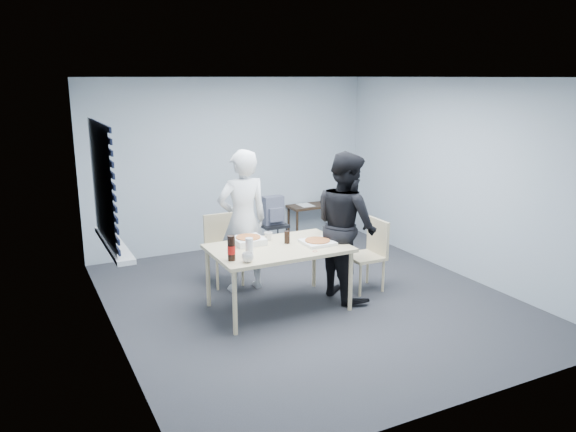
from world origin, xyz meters
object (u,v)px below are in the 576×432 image
chair_far (222,244)px  person_white (243,221)px  dining_table (278,252)px  backpack (273,211)px  stool (273,231)px  person_black (346,225)px  soda_bottle (231,249)px  mug_b (268,236)px  chair_right (371,250)px  mug_a (248,257)px  side_table (314,209)px

chair_far → person_white: bearing=-69.4°
dining_table → backpack: backpack is taller
dining_table → stool: dining_table is taller
person_black → stool: bearing=4.7°
soda_bottle → mug_b: bearing=38.0°
dining_table → chair_far: 1.15m
mug_b → soda_bottle: 0.84m
chair_far → person_black: person_black is taller
mug_b → soda_bottle: size_ratio=0.37×
dining_table → mug_b: mug_b is taller
person_black → soda_bottle: bearing=97.8°
dining_table → soda_bottle: bearing=-161.2°
person_white → stool: bearing=-131.5°
person_white → mug_b: size_ratio=17.70×
person_white → backpack: 1.33m
dining_table → person_white: person_white is taller
chair_right → soda_bottle: 1.99m
mug_b → person_black: bearing=-19.0°
person_black → mug_a: (-1.41, -0.33, -0.09)m
stool → mug_a: 2.46m
chair_far → backpack: size_ratio=2.17×
backpack → mug_a: backpack is taller
chair_far → mug_b: chair_far is taller
person_black → side_table: size_ratio=2.06×
mug_a → mug_b: mug_a is taller
person_white → person_black: same height
chair_far → person_white: size_ratio=0.50×
person_white → mug_a: bearing=70.3°
person_white → soda_bottle: bearing=61.6°
chair_far → soda_bottle: 1.42m
mug_a → mug_b: bearing=50.4°
soda_bottle → stool: bearing=54.4°
chair_far → backpack: (1.02, 0.61, 0.20)m
person_white → mug_a: (-0.39, -1.08, -0.09)m
chair_right → mug_b: bearing=169.0°
stool → mug_b: (-0.74, -1.43, 0.39)m
person_black → soda_bottle: size_ratio=6.60×
person_black → side_table: (0.88, 2.34, -0.39)m
chair_far → chair_right: same height
backpack → mug_b: (-0.74, -1.42, 0.08)m
side_table → dining_table: bearing=-127.2°
mug_a → person_white: bearing=70.3°
soda_bottle → chair_right: bearing=7.7°
dining_table → person_black: bearing=-0.6°
side_table → mug_a: size_ratio=6.98×
soda_bottle → person_black: bearing=7.8°
chair_far → side_table: chair_far is taller
chair_right → backpack: backpack is taller
chair_right → person_black: person_black is taller
mug_a → soda_bottle: soda_bottle is taller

